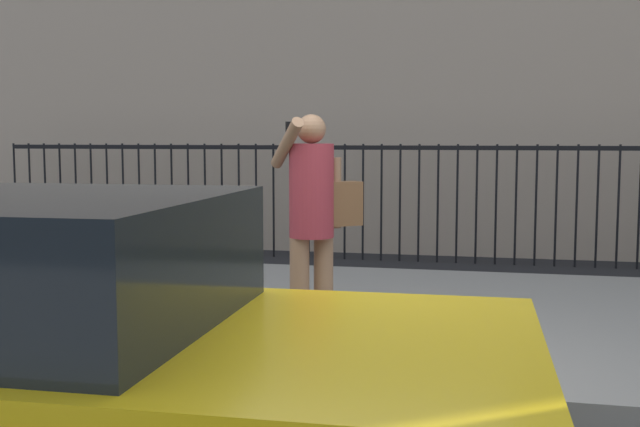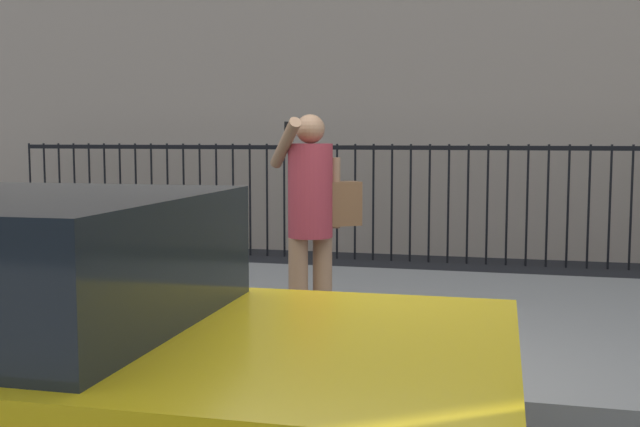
# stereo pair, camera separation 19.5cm
# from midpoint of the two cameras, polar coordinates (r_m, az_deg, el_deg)

# --- Properties ---
(ground_plane) EXTENTS (60.00, 60.00, 0.00)m
(ground_plane) POSITION_cam_midpoint_polar(r_m,az_deg,el_deg) (5.01, -1.80, -14.06)
(ground_plane) COLOR black
(sidewalk) EXTENTS (28.00, 4.40, 0.15)m
(sidewalk) POSITION_cam_midpoint_polar(r_m,az_deg,el_deg) (7.06, 2.63, -7.59)
(sidewalk) COLOR gray
(sidewalk) RESTS_ON ground
(iron_fence) EXTENTS (12.03, 0.04, 1.60)m
(iron_fence) POSITION_cam_midpoint_polar(r_m,az_deg,el_deg) (10.56, 6.07, 1.96)
(iron_fence) COLOR black
(iron_fence) RESTS_ON ground
(taxi_yellow) EXTENTS (4.23, 1.92, 1.45)m
(taxi_yellow) POSITION_cam_midpoint_polar(r_m,az_deg,el_deg) (3.61, -22.68, -10.68)
(taxi_yellow) COLOR yellow
(taxi_yellow) RESTS_ON ground
(pedestrian_on_phone) EXTENTS (0.71, 0.65, 1.71)m
(pedestrian_on_phone) POSITION_cam_midpoint_polar(r_m,az_deg,el_deg) (5.90, -1.34, 0.34)
(pedestrian_on_phone) COLOR #936B4C
(pedestrian_on_phone) RESTS_ON sidewalk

